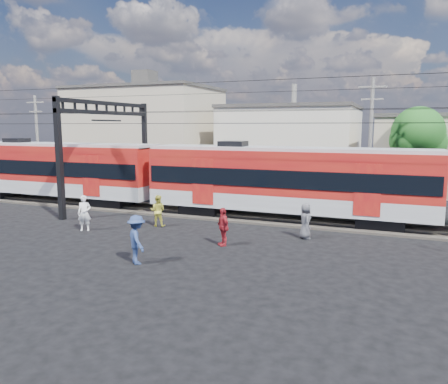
{
  "coord_description": "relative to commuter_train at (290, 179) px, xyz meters",
  "views": [
    {
      "loc": [
        7.86,
        -15.93,
        5.34
      ],
      "look_at": [
        -0.55,
        5.0,
        1.93
      ],
      "focal_mm": 35.0,
      "sensor_mm": 36.0,
      "label": 1
    }
  ],
  "objects": [
    {
      "name": "utility_pole_mid",
      "position": [
        3.77,
        7.0,
        2.13
      ],
      "size": [
        1.8,
        0.24,
        8.5
      ],
      "color": "slate",
      "rests_on": "ground"
    },
    {
      "name": "catenary",
      "position": [
        -10.88,
        -0.0,
        2.73
      ],
      "size": [
        70.0,
        9.3,
        7.52
      ],
      "color": "black",
      "rests_on": "ground"
    },
    {
      "name": "commuter_train",
      "position": [
        0.0,
        0.0,
        0.0
      ],
      "size": [
        50.3,
        3.08,
        4.17
      ],
      "color": "black",
      "rests_on": "ground"
    },
    {
      "name": "pedestrian_e",
      "position": [
        1.64,
        -3.59,
        -1.55
      ],
      "size": [
        0.87,
        0.99,
        1.7
      ],
      "primitive_type": "imported",
      "rotation": [
        0.0,
        0.0,
        2.06
      ],
      "color": "#48474C",
      "rests_on": "ground"
    },
    {
      "name": "track_bed",
      "position": [
        -2.23,
        0.0,
        -2.34
      ],
      "size": [
        70.0,
        3.4,
        0.12
      ],
      "primitive_type": "cube",
      "color": "#2D2823",
      "rests_on": "ground"
    },
    {
      "name": "pedestrian_a",
      "position": [
        -9.23,
        -6.2,
        -1.49
      ],
      "size": [
        0.8,
        0.7,
        1.83
      ],
      "primitive_type": "imported",
      "rotation": [
        0.0,
        0.0,
        0.49
      ],
      "color": "white",
      "rests_on": "ground"
    },
    {
      "name": "pedestrian_b",
      "position": [
        -6.24,
        -3.93,
        -1.56
      ],
      "size": [
        0.94,
        0.8,
        1.69
      ],
      "primitive_type": "imported",
      "rotation": [
        0.0,
        0.0,
        3.35
      ],
      "color": "gold",
      "rests_on": "ground"
    },
    {
      "name": "tree_near",
      "position": [
        6.95,
        10.09,
        2.26
      ],
      "size": [
        3.82,
        3.64,
        6.72
      ],
      "color": "#382619",
      "rests_on": "ground"
    },
    {
      "name": "building_midwest",
      "position": [
        -4.23,
        19.0,
        1.25
      ],
      "size": [
        12.24,
        12.24,
        7.3
      ],
      "color": "beige",
      "rests_on": "ground"
    },
    {
      "name": "building_west",
      "position": [
        -19.23,
        16.0,
        2.25
      ],
      "size": [
        14.28,
        10.2,
        9.3
      ],
      "color": "tan",
      "rests_on": "ground"
    },
    {
      "name": "utility_pole_west",
      "position": [
        -24.23,
        6.0,
        1.88
      ],
      "size": [
        1.8,
        0.24,
        8.0
      ],
      "color": "slate",
      "rests_on": "ground"
    },
    {
      "name": "ground",
      "position": [
        -2.23,
        -8.0,
        -2.4
      ],
      "size": [
        120.0,
        120.0,
        0.0
      ],
      "primitive_type": "plane",
      "color": "black",
      "rests_on": "ground"
    },
    {
      "name": "rail_near",
      "position": [
        -2.23,
        -0.75,
        -2.22
      ],
      "size": [
        70.0,
        0.12,
        0.12
      ],
      "primitive_type": "cube",
      "color": "#59544C",
      "rests_on": "track_bed"
    },
    {
      "name": "rail_far",
      "position": [
        -2.23,
        0.75,
        -2.22
      ],
      "size": [
        70.0,
        0.12,
        0.12
      ],
      "primitive_type": "cube",
      "color": "#59544C",
      "rests_on": "track_bed"
    },
    {
      "name": "pedestrian_d",
      "position": [
        -1.54,
        -6.21,
        -1.53
      ],
      "size": [
        1.03,
        1.01,
        1.74
      ],
      "primitive_type": "imported",
      "rotation": [
        0.0,
        0.0,
        -0.77
      ],
      "color": "maroon",
      "rests_on": "ground"
    },
    {
      "name": "pedestrian_c",
      "position": [
        -3.67,
        -9.89,
        -1.44
      ],
      "size": [
        1.41,
        1.36,
        1.93
      ],
      "primitive_type": "imported",
      "rotation": [
        0.0,
        0.0,
        2.42
      ],
      "color": "navy",
      "rests_on": "ground"
    }
  ]
}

